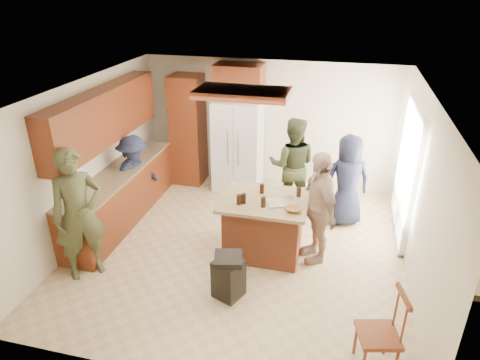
% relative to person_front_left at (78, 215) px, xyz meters
% --- Properties ---
extents(person_front_left, '(0.85, 0.86, 1.92)m').
position_rel_person_front_left_xyz_m(person_front_left, '(0.00, 0.00, 0.00)').
color(person_front_left, '#3F4327').
rests_on(person_front_left, ground).
extents(person_behind_left, '(0.87, 0.57, 1.74)m').
position_rel_person_front_left_xyz_m(person_behind_left, '(2.58, 2.57, -0.09)').
color(person_behind_left, '#303720').
rests_on(person_behind_left, ground).
extents(person_behind_right, '(0.91, 0.74, 1.60)m').
position_rel_person_front_left_xyz_m(person_behind_right, '(3.54, 2.32, -0.16)').
color(person_behind_right, black).
rests_on(person_behind_right, ground).
extents(person_side_right, '(0.91, 1.14, 1.73)m').
position_rel_person_front_left_xyz_m(person_side_right, '(3.15, 1.15, -0.09)').
color(person_side_right, tan).
rests_on(person_side_right, ground).
extents(person_counter, '(0.71, 1.05, 1.48)m').
position_rel_person_front_left_xyz_m(person_counter, '(-0.04, 1.73, -0.22)').
color(person_counter, '#191C32').
rests_on(person_counter, ground).
extents(left_cabinetry, '(0.64, 3.00, 2.30)m').
position_rel_person_front_left_xyz_m(left_cabinetry, '(-0.26, 1.49, -0.00)').
color(left_cabinetry, maroon).
rests_on(left_cabinetry, ground).
extents(back_wall_units, '(1.80, 0.60, 2.45)m').
position_rel_person_front_left_xyz_m(back_wall_units, '(0.65, 3.29, 0.42)').
color(back_wall_units, maroon).
rests_on(back_wall_units, ground).
extents(refrigerator, '(0.90, 0.76, 1.80)m').
position_rel_person_front_left_xyz_m(refrigerator, '(1.43, 3.21, -0.06)').
color(refrigerator, white).
rests_on(refrigerator, ground).
extents(kitchen_island, '(1.28, 1.03, 0.93)m').
position_rel_person_front_left_xyz_m(kitchen_island, '(2.37, 1.10, -0.48)').
color(kitchen_island, brown).
rests_on(kitchen_island, ground).
extents(island_items, '(0.93, 0.60, 0.15)m').
position_rel_person_front_left_xyz_m(island_items, '(2.56, 0.99, 0.01)').
color(island_items, silver).
rests_on(island_items, kitchen_island).
extents(trash_bin, '(0.45, 0.45, 0.63)m').
position_rel_person_front_left_xyz_m(trash_bin, '(2.11, 0.00, -0.64)').
color(trash_bin, black).
rests_on(trash_bin, ground).
extents(spindle_chair, '(0.51, 0.51, 0.99)m').
position_rel_person_front_left_xyz_m(spindle_chair, '(3.98, -0.73, -0.50)').
color(spindle_chair, maroon).
rests_on(spindle_chair, ground).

